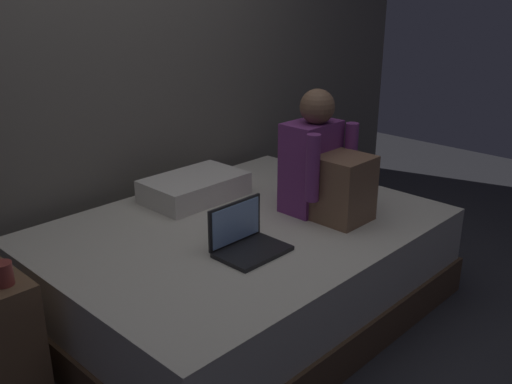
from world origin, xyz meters
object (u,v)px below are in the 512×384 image
person_sitting (324,168)px  laptop (246,240)px  bed (242,268)px  mug (3,274)px  pillow (195,187)px

person_sitting → laptop: person_sitting is taller
person_sitting → laptop: bearing=-177.6°
person_sitting → bed: bearing=152.1°
laptop → mug: (-0.96, 0.32, 0.08)m
person_sitting → mug: size_ratio=7.28×
person_sitting → mug: 1.60m
person_sitting → mug: bearing=169.4°
laptop → pillow: size_ratio=0.57×
laptop → mug: laptop is taller
bed → mug: size_ratio=22.22×
pillow → person_sitting: bearing=-63.7°
laptop → person_sitting: bearing=2.4°
bed → person_sitting: person_sitting is taller
bed → mug: (-1.17, 0.08, 0.39)m
bed → laptop: (-0.21, -0.23, 0.31)m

